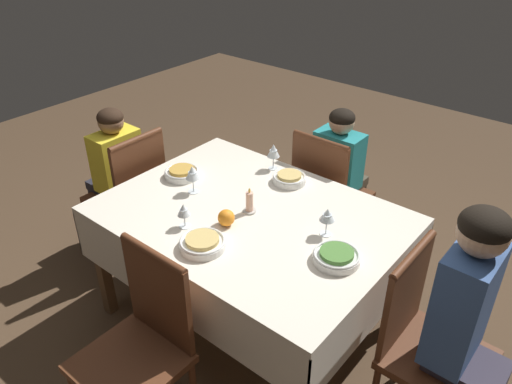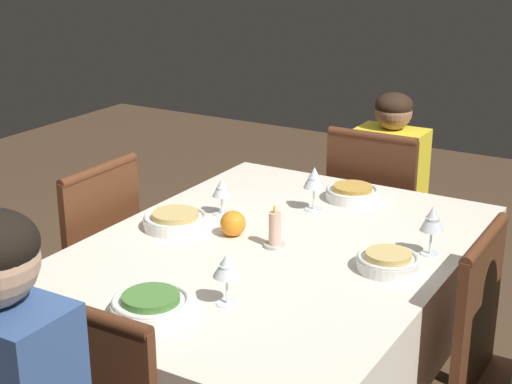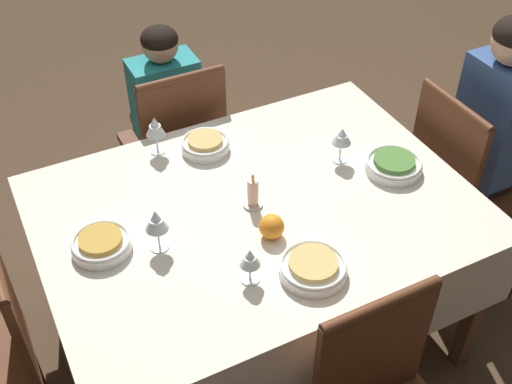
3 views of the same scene
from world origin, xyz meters
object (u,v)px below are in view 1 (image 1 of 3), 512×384
(chair_south, at_px, (141,340))
(orange_fruit, at_px, (226,218))
(chair_north, at_px, (327,191))
(wine_glass_south, at_px, (184,211))
(wine_glass_east, at_px, (327,216))
(person_child_teal, at_px, (341,173))
(candle_centerpiece, at_px, (250,203))
(person_child_yellow, at_px, (114,174))
(bowl_east, at_px, (336,256))
(bowl_west, at_px, (182,173))
(wine_glass_west, at_px, (192,173))
(bowl_south, at_px, (202,243))
(bowl_north, at_px, (289,178))
(person_adult_denim, at_px, (470,325))
(wine_glass_north, at_px, (273,151))
(dining_table, at_px, (250,226))
(chair_west, at_px, (132,191))
(chair_east, at_px, (425,338))

(chair_south, distance_m, orange_fruit, 0.70)
(chair_north, xyz_separation_m, wine_glass_south, (-0.16, -1.09, 0.34))
(wine_glass_east, bearing_deg, person_child_teal, 115.70)
(wine_glass_east, distance_m, candle_centerpiece, 0.43)
(person_child_yellow, relative_size, candle_centerpiece, 7.39)
(bowl_east, height_order, bowl_west, same)
(chair_north, height_order, wine_glass_west, chair_north)
(bowl_south, relative_size, orange_fruit, 2.56)
(bowl_north, bearing_deg, wine_glass_east, -33.98)
(bowl_west, xyz_separation_m, candle_centerpiece, (0.54, -0.03, 0.02))
(chair_north, distance_m, bowl_south, 1.19)
(person_adult_denim, relative_size, person_child_teal, 1.18)
(wine_glass_west, bearing_deg, wine_glass_south, -51.96)
(bowl_south, xyz_separation_m, wine_glass_south, (-0.19, 0.07, 0.07))
(wine_glass_north, bearing_deg, bowl_east, -34.05)
(person_child_teal, height_order, person_child_yellow, person_child_yellow)
(bowl_north, height_order, wine_glass_west, wine_glass_west)
(wine_glass_east, height_order, wine_glass_north, wine_glass_north)
(wine_glass_east, xyz_separation_m, wine_glass_west, (-0.79, -0.13, 0.01))
(dining_table, relative_size, chair_west, 1.64)
(chair_north, relative_size, chair_west, 1.00)
(dining_table, height_order, orange_fruit, orange_fruit)
(chair_south, xyz_separation_m, orange_fruit, (-0.07, 0.64, 0.29))
(chair_east, distance_m, bowl_south, 1.08)
(bowl_south, distance_m, orange_fruit, 0.21)
(bowl_east, bearing_deg, chair_south, -124.60)
(chair_north, bearing_deg, wine_glass_east, 120.85)
(chair_west, xyz_separation_m, person_adult_denim, (2.15, 0.03, 0.19))
(chair_south, xyz_separation_m, bowl_south, (-0.03, 0.43, 0.27))
(chair_north, relative_size, candle_centerpiece, 6.54)
(chair_south, bearing_deg, wine_glass_south, 113.73)
(chair_north, xyz_separation_m, person_child_yellow, (-1.16, -0.81, 0.07))
(wine_glass_south, relative_size, candle_centerpiece, 0.93)
(chair_north, xyz_separation_m, candle_centerpiece, (0.00, -0.79, 0.29))
(chair_west, relative_size, wine_glass_west, 5.73)
(chair_south, distance_m, person_child_yellow, 1.44)
(chair_east, bearing_deg, candle_centerpiece, 89.90)
(bowl_east, distance_m, wine_glass_east, 0.22)
(bowl_south, bearing_deg, dining_table, 92.54)
(bowl_north, bearing_deg, person_child_teal, 88.07)
(person_adult_denim, distance_m, person_child_teal, 1.51)
(bowl_east, relative_size, wine_glass_east, 1.45)
(bowl_east, bearing_deg, orange_fruit, -169.72)
(bowl_west, relative_size, wine_glass_south, 1.51)
(chair_south, height_order, orange_fruit, chair_south)
(person_child_teal, xyz_separation_m, bowl_south, (0.03, -1.33, 0.21))
(person_adult_denim, distance_m, wine_glass_south, 1.37)
(chair_west, distance_m, person_child_yellow, 0.18)
(bowl_north, bearing_deg, chair_east, -20.33)
(chair_north, bearing_deg, person_child_teal, -90.00)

